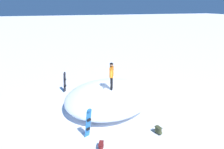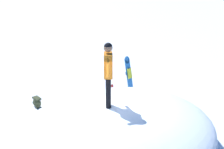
% 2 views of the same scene
% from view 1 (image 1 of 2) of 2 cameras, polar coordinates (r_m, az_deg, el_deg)
% --- Properties ---
extents(ground, '(240.00, 240.00, 0.00)m').
position_cam_1_polar(ground, '(11.83, 0.71, -10.31)').
color(ground, white).
extents(snow_mound, '(7.56, 7.29, 1.18)m').
position_cam_1_polar(snow_mound, '(11.93, -1.11, -6.78)').
color(snow_mound, white).
rests_on(snow_mound, ground).
extents(snowboarder_standing, '(0.48, 0.99, 1.74)m').
position_cam_1_polar(snowboarder_standing, '(11.08, -0.14, 0.29)').
color(snowboarder_standing, black).
rests_on(snowboarder_standing, snow_mound).
extents(snowboard_primary_upright, '(0.39, 0.43, 1.72)m').
position_cam_1_polar(snowboard_primary_upright, '(9.04, -7.38, -14.61)').
color(snowboard_primary_upright, '#2672BF').
rests_on(snowboard_primary_upright, ground).
extents(snowboard_secondary_upright, '(0.28, 0.30, 1.60)m').
position_cam_1_polar(snowboard_secondary_upright, '(13.97, -14.47, -2.17)').
color(snowboard_secondary_upright, black).
rests_on(snowboard_secondary_upright, ground).
extents(backpack_near, '(0.37, 0.64, 0.40)m').
position_cam_1_polar(backpack_near, '(9.92, 14.21, -16.46)').
color(backpack_near, '#383D23').
rests_on(backpack_near, ground).
extents(backpack_far, '(0.42, 0.65, 0.33)m').
position_cam_1_polar(backpack_far, '(8.88, -3.41, -21.15)').
color(backpack_far, maroon).
rests_on(backpack_far, ground).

